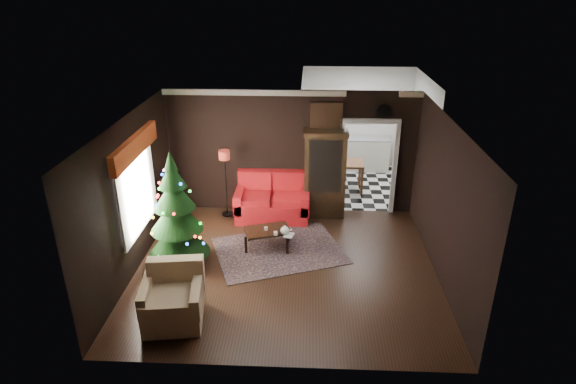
{
  "coord_description": "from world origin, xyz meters",
  "views": [
    {
      "loc": [
        0.39,
        -7.58,
        4.92
      ],
      "look_at": [
        0.0,
        0.9,
        1.15
      ],
      "focal_mm": 29.91,
      "sensor_mm": 36.0,
      "label": 1
    }
  ],
  "objects_px": {
    "coffee_table": "(268,238)",
    "teapot": "(285,230)",
    "floor_lamp": "(226,183)",
    "armchair": "(172,296)",
    "curio_cabinet": "(325,176)",
    "wall_clock": "(383,111)",
    "loveseat": "(272,197)",
    "kitchen_table": "(348,176)",
    "christmas_tree": "(176,212)"
  },
  "relations": [
    {
      "from": "christmas_tree",
      "to": "coffee_table",
      "type": "relative_size",
      "value": 2.49
    },
    {
      "from": "floor_lamp",
      "to": "coffee_table",
      "type": "distance_m",
      "value": 1.76
    },
    {
      "from": "floor_lamp",
      "to": "kitchen_table",
      "type": "bearing_deg",
      "value": 30.72
    },
    {
      "from": "coffee_table",
      "to": "kitchen_table",
      "type": "relative_size",
      "value": 1.17
    },
    {
      "from": "kitchen_table",
      "to": "floor_lamp",
      "type": "bearing_deg",
      "value": -149.28
    },
    {
      "from": "coffee_table",
      "to": "floor_lamp",
      "type": "bearing_deg",
      "value": 128.3
    },
    {
      "from": "armchair",
      "to": "loveseat",
      "type": "bearing_deg",
      "value": 63.22
    },
    {
      "from": "loveseat",
      "to": "coffee_table",
      "type": "bearing_deg",
      "value": -89.88
    },
    {
      "from": "coffee_table",
      "to": "teapot",
      "type": "distance_m",
      "value": 0.49
    },
    {
      "from": "christmas_tree",
      "to": "armchair",
      "type": "bearing_deg",
      "value": -78.79
    },
    {
      "from": "curio_cabinet",
      "to": "wall_clock",
      "type": "bearing_deg",
      "value": 8.53
    },
    {
      "from": "loveseat",
      "to": "coffee_table",
      "type": "height_order",
      "value": "loveseat"
    },
    {
      "from": "floor_lamp",
      "to": "armchair",
      "type": "bearing_deg",
      "value": -94.04
    },
    {
      "from": "loveseat",
      "to": "teapot",
      "type": "relative_size",
      "value": 8.7
    },
    {
      "from": "armchair",
      "to": "coffee_table",
      "type": "distance_m",
      "value": 2.66
    },
    {
      "from": "curio_cabinet",
      "to": "coffee_table",
      "type": "relative_size",
      "value": 2.17
    },
    {
      "from": "teapot",
      "to": "kitchen_table",
      "type": "relative_size",
      "value": 0.26
    },
    {
      "from": "christmas_tree",
      "to": "teapot",
      "type": "bearing_deg",
      "value": 11.45
    },
    {
      "from": "teapot",
      "to": "wall_clock",
      "type": "relative_size",
      "value": 0.61
    },
    {
      "from": "loveseat",
      "to": "armchair",
      "type": "bearing_deg",
      "value": -109.3
    },
    {
      "from": "loveseat",
      "to": "kitchen_table",
      "type": "xyz_separation_m",
      "value": [
        1.8,
        1.65,
        -0.12
      ]
    },
    {
      "from": "curio_cabinet",
      "to": "armchair",
      "type": "bearing_deg",
      "value": -122.15
    },
    {
      "from": "floor_lamp",
      "to": "kitchen_table",
      "type": "distance_m",
      "value": 3.31
    },
    {
      "from": "kitchen_table",
      "to": "armchair",
      "type": "bearing_deg",
      "value": -120.17
    },
    {
      "from": "christmas_tree",
      "to": "loveseat",
      "type": "bearing_deg",
      "value": 49.78
    },
    {
      "from": "teapot",
      "to": "floor_lamp",
      "type": "bearing_deg",
      "value": 132.7
    },
    {
      "from": "christmas_tree",
      "to": "wall_clock",
      "type": "bearing_deg",
      "value": 30.22
    },
    {
      "from": "loveseat",
      "to": "curio_cabinet",
      "type": "height_order",
      "value": "curio_cabinet"
    },
    {
      "from": "floor_lamp",
      "to": "coffee_table",
      "type": "xyz_separation_m",
      "value": [
        1.02,
        -1.29,
        -0.62
      ]
    },
    {
      "from": "floor_lamp",
      "to": "coffee_table",
      "type": "bearing_deg",
      "value": -51.7
    },
    {
      "from": "loveseat",
      "to": "wall_clock",
      "type": "bearing_deg",
      "value": 9.66
    },
    {
      "from": "floor_lamp",
      "to": "armchair",
      "type": "relative_size",
      "value": 1.6
    },
    {
      "from": "armchair",
      "to": "coffee_table",
      "type": "bearing_deg",
      "value": 53.69
    },
    {
      "from": "loveseat",
      "to": "floor_lamp",
      "type": "distance_m",
      "value": 1.07
    },
    {
      "from": "floor_lamp",
      "to": "curio_cabinet",
      "type": "bearing_deg",
      "value": 6.43
    },
    {
      "from": "loveseat",
      "to": "christmas_tree",
      "type": "height_order",
      "value": "christmas_tree"
    },
    {
      "from": "christmas_tree",
      "to": "coffee_table",
      "type": "bearing_deg",
      "value": 20.12
    },
    {
      "from": "christmas_tree",
      "to": "armchair",
      "type": "xyz_separation_m",
      "value": [
        0.34,
        -1.73,
        -0.59
      ]
    },
    {
      "from": "floor_lamp",
      "to": "teapot",
      "type": "xyz_separation_m",
      "value": [
        1.37,
        -1.49,
        -0.33
      ]
    },
    {
      "from": "loveseat",
      "to": "kitchen_table",
      "type": "bearing_deg",
      "value": 42.51
    },
    {
      "from": "floor_lamp",
      "to": "coffee_table",
      "type": "height_order",
      "value": "floor_lamp"
    },
    {
      "from": "loveseat",
      "to": "coffee_table",
      "type": "xyz_separation_m",
      "value": [
        0.0,
        -1.32,
        -0.29
      ]
    },
    {
      "from": "loveseat",
      "to": "christmas_tree",
      "type": "distance_m",
      "value": 2.56
    },
    {
      "from": "loveseat",
      "to": "christmas_tree",
      "type": "relative_size",
      "value": 0.78
    },
    {
      "from": "christmas_tree",
      "to": "armchair",
      "type": "distance_m",
      "value": 1.86
    },
    {
      "from": "floor_lamp",
      "to": "teapot",
      "type": "bearing_deg",
      "value": -47.3
    },
    {
      "from": "wall_clock",
      "to": "armchair",
      "type": "bearing_deg",
      "value": -131.92
    },
    {
      "from": "teapot",
      "to": "kitchen_table",
      "type": "height_order",
      "value": "kitchen_table"
    },
    {
      "from": "loveseat",
      "to": "teapot",
      "type": "xyz_separation_m",
      "value": [
        0.35,
        -1.51,
        -0.0
      ]
    },
    {
      "from": "curio_cabinet",
      "to": "teapot",
      "type": "distance_m",
      "value": 1.96
    }
  ]
}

